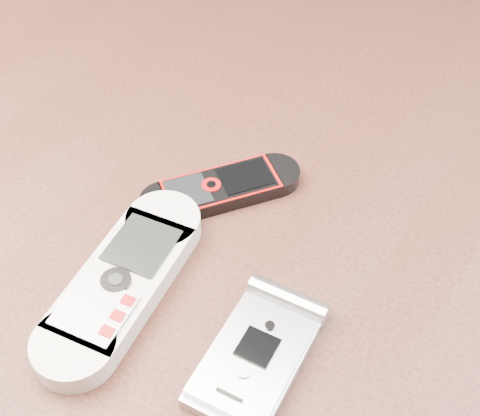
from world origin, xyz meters
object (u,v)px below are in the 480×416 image
table (235,295)px  nokia_white (123,281)px  nokia_black_red (221,188)px  motorola_razr (255,356)px

table → nokia_white: 0.15m
nokia_white → nokia_black_red: size_ratio=1.30×
motorola_razr → nokia_white: bearing=175.4°
table → nokia_black_red: 0.11m
nokia_white → table: bearing=67.4°
motorola_razr → nokia_black_red: bearing=127.1°
nokia_white → nokia_black_red: (0.00, 0.11, -0.00)m
nokia_white → motorola_razr: bearing=-7.8°
nokia_white → nokia_black_red: bearing=79.0°
nokia_black_red → motorola_razr: motorola_razr is taller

